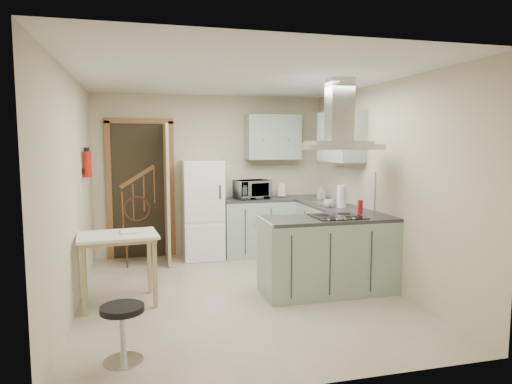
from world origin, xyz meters
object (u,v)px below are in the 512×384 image
object	(u,v)px
bentwood_chair	(138,234)
stool	(123,333)
fridge	(202,210)
peninsula	(329,255)
drop_leaf_table	(119,269)
microwave	(252,189)
extractor_hood	(339,147)

from	to	relation	value
bentwood_chair	stool	xyz separation A→B (m)	(-0.11, -3.03, -0.21)
bentwood_chair	stool	size ratio (longest dim) A/B	1.89
fridge	bentwood_chair	size ratio (longest dim) A/B	1.68
peninsula	stool	size ratio (longest dim) A/B	3.28
stool	drop_leaf_table	bearing A→B (deg)	93.46
drop_leaf_table	stool	bearing A→B (deg)	-91.94
peninsula	microwave	xyz separation A→B (m)	(-0.45, 1.94, 0.59)
fridge	extractor_hood	size ratio (longest dim) A/B	1.67
fridge	drop_leaf_table	world-z (taller)	fridge
drop_leaf_table	stool	world-z (taller)	drop_leaf_table
fridge	peninsula	distance (m)	2.35
fridge	bentwood_chair	world-z (taller)	fridge
fridge	stool	bearing A→B (deg)	-108.77
stool	microwave	xyz separation A→B (m)	(1.85, 3.13, 0.81)
drop_leaf_table	fridge	bearing A→B (deg)	51.44
fridge	bentwood_chair	distance (m)	1.02
extractor_hood	stool	distance (m)	3.07
fridge	peninsula	size ratio (longest dim) A/B	0.97
bentwood_chair	microwave	distance (m)	1.84
fridge	extractor_hood	bearing A→B (deg)	-56.21
stool	extractor_hood	bearing A→B (deg)	26.41
peninsula	stool	bearing A→B (deg)	-152.61
extractor_hood	bentwood_chair	size ratio (longest dim) A/B	1.01
fridge	drop_leaf_table	size ratio (longest dim) A/B	1.80
microwave	fridge	bearing A→B (deg)	164.09
stool	bentwood_chair	bearing A→B (deg)	87.83
peninsula	bentwood_chair	bearing A→B (deg)	139.97
fridge	stool	world-z (taller)	fridge
bentwood_chair	fridge	bearing A→B (deg)	7.12
peninsula	bentwood_chair	distance (m)	2.86
fridge	peninsula	world-z (taller)	fridge
microwave	stool	bearing A→B (deg)	-133.59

